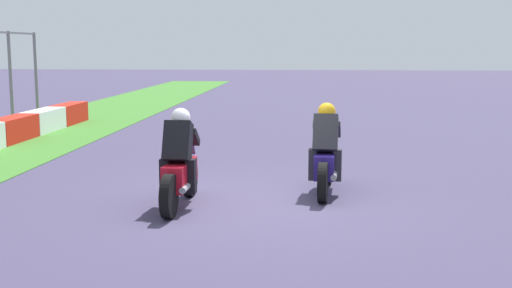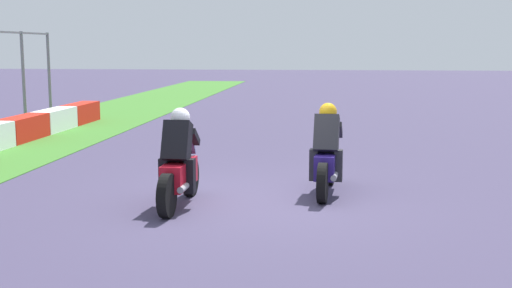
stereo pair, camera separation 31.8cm
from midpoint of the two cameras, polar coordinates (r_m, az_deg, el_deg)
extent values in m
plane|color=#433B59|center=(10.41, -0.82, -4.99)|extent=(120.00, 120.00, 0.00)
cube|color=red|center=(17.96, -21.02, 1.19)|extent=(1.96, 0.60, 0.64)
cube|color=white|center=(19.77, -18.55, 1.94)|extent=(1.96, 0.60, 0.64)
cube|color=red|center=(21.62, -16.49, 2.55)|extent=(1.96, 0.60, 0.64)
cylinder|color=slate|center=(21.85, -21.10, 5.39)|extent=(0.10, 0.10, 2.92)
cylinder|color=slate|center=(23.60, -19.09, 5.68)|extent=(0.10, 0.10, 2.92)
cylinder|color=black|center=(11.63, 5.51, -1.98)|extent=(0.65, 0.19, 0.64)
cylinder|color=black|center=(10.26, 4.99, -3.38)|extent=(0.65, 0.19, 0.64)
cube|color=navy|center=(10.91, 5.28, -1.71)|extent=(1.12, 0.41, 0.40)
ellipsoid|color=navy|center=(10.96, 5.34, -0.08)|extent=(0.50, 0.34, 0.24)
cube|color=red|center=(10.41, 5.08, -2.09)|extent=(0.07, 0.16, 0.08)
cylinder|color=#A5A5AD|center=(10.59, 6.00, -2.76)|extent=(0.43, 0.13, 0.10)
cube|color=#28282C|center=(10.74, 5.28, 0.93)|extent=(0.52, 0.44, 0.66)
sphere|color=gold|center=(10.92, 5.39, 2.85)|extent=(0.32, 0.32, 0.30)
cube|color=#6B536B|center=(11.35, 5.48, 0.42)|extent=(0.18, 0.27, 0.23)
cube|color=#28282C|center=(10.81, 4.18, -1.79)|extent=(0.19, 0.15, 0.52)
cube|color=#28282C|center=(10.79, 6.30, -1.85)|extent=(0.19, 0.15, 0.52)
cube|color=#28282C|center=(11.12, 4.50, 1.31)|extent=(0.39, 0.13, 0.31)
cube|color=#28282C|center=(11.10, 6.35, 1.26)|extent=(0.39, 0.13, 0.31)
cylinder|color=black|center=(10.72, -6.67, -2.89)|extent=(0.64, 0.16, 0.64)
cylinder|color=black|center=(9.40, -8.60, -4.56)|extent=(0.64, 0.16, 0.64)
cube|color=red|center=(10.02, -7.59, -2.67)|extent=(1.11, 0.36, 0.40)
ellipsoid|color=red|center=(10.06, -7.49, -0.88)|extent=(0.49, 0.32, 0.24)
cube|color=red|center=(9.53, -8.33, -3.13)|extent=(0.07, 0.16, 0.08)
cylinder|color=#A5A5AD|center=(9.68, -7.15, -3.84)|extent=(0.42, 0.11, 0.10)
cube|color=black|center=(9.84, -7.79, 0.19)|extent=(0.50, 0.42, 0.66)
sphere|color=silver|center=(10.01, -7.52, 2.30)|extent=(0.31, 0.31, 0.30)
cube|color=#505987|center=(10.44, -6.97, -0.31)|extent=(0.16, 0.27, 0.23)
cube|color=black|center=(9.96, -8.87, -2.77)|extent=(0.18, 0.15, 0.52)
cube|color=black|center=(9.86, -6.63, -2.83)|extent=(0.18, 0.15, 0.52)
cube|color=black|center=(10.25, -8.25, 0.63)|extent=(0.39, 0.11, 0.31)
cube|color=black|center=(10.16, -6.28, 0.60)|extent=(0.39, 0.11, 0.31)
camera|label=1|loc=(0.16, -90.88, -0.13)|focal=45.65mm
camera|label=2|loc=(0.16, 89.12, 0.13)|focal=45.65mm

